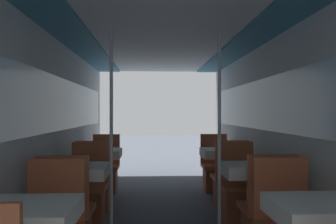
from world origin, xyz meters
name	(u,v)px	position (x,y,z in m)	size (l,w,h in m)	color
wall_left	(46,129)	(-1.30, 2.70, 1.14)	(0.05, 8.20, 2.19)	silver
wall_right	(281,128)	(1.30, 2.70, 1.14)	(0.05, 8.20, 2.19)	silver
ceiling_panel	(165,30)	(0.00, 2.70, 2.23)	(2.61, 8.20, 0.07)	silver
dining_table_left_0	(26,222)	(-0.92, 0.90, 0.65)	(0.61, 0.61, 0.76)	#4C4C51
dining_table_left_1	(79,176)	(-0.92, 2.57, 0.65)	(0.61, 0.61, 0.76)	#4C4C51
chair_left_far_1	(88,198)	(-0.92, 3.13, 0.28)	(0.45, 0.45, 0.95)	brown
support_pole_left_1	(111,134)	(-0.58, 2.57, 1.09)	(0.04, 0.04, 2.19)	silver
dining_table_left_2	(100,157)	(-0.92, 4.24, 0.65)	(0.61, 0.61, 0.76)	#4C4C51
chair_left_near_2	(95,189)	(-0.92, 3.69, 0.28)	(0.45, 0.45, 0.95)	brown
chair_left_far_2	(105,175)	(-0.92, 4.80, 0.28)	(0.45, 0.45, 0.95)	brown
dining_table_right_0	(321,219)	(0.92, 0.90, 0.65)	(0.61, 0.61, 0.76)	#4C4C51
dining_table_right_1	(251,175)	(0.92, 2.57, 0.65)	(0.61, 0.61, 0.76)	#4C4C51
chair_right_near_1	(267,224)	(0.92, 2.01, 0.28)	(0.45, 0.45, 0.95)	brown
chair_right_far_1	(239,197)	(0.92, 3.13, 0.28)	(0.45, 0.45, 0.95)	brown
support_pole_right_1	(219,133)	(0.58, 2.57, 1.09)	(0.04, 0.04, 2.19)	silver
dining_table_right_2	(222,156)	(0.92, 4.24, 0.65)	(0.61, 0.61, 0.76)	#4C4C51
chair_right_near_2	(229,187)	(0.92, 3.69, 0.28)	(0.45, 0.45, 0.95)	brown
chair_right_far_2	(215,174)	(0.92, 4.80, 0.28)	(0.45, 0.45, 0.95)	brown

